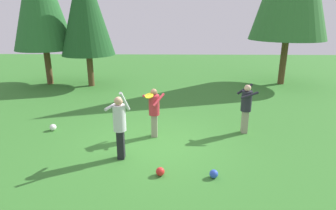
{
  "coord_description": "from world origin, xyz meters",
  "views": [
    {
      "loc": [
        0.61,
        -8.06,
        3.82
      ],
      "look_at": [
        0.43,
        0.58,
        1.05
      ],
      "focal_mm": 30.58,
      "sensor_mm": 36.0,
      "label": 1
    }
  ],
  "objects_px": {
    "ball_blue": "(214,174)",
    "ball_red": "(160,172)",
    "frisbee": "(149,96)",
    "person_thrower": "(120,122)",
    "person_catcher": "(154,109)",
    "ball_white": "(53,127)",
    "tree_left": "(85,6)",
    "person_bystander": "(246,105)"
  },
  "relations": [
    {
      "from": "ball_red",
      "to": "tree_left",
      "type": "height_order",
      "value": "tree_left"
    },
    {
      "from": "person_bystander",
      "to": "frisbee",
      "type": "relative_size",
      "value": 4.65
    },
    {
      "from": "frisbee",
      "to": "tree_left",
      "type": "bearing_deg",
      "value": 118.77
    },
    {
      "from": "person_thrower",
      "to": "ball_blue",
      "type": "distance_m",
      "value": 2.77
    },
    {
      "from": "ball_red",
      "to": "ball_white",
      "type": "bearing_deg",
      "value": 143.86
    },
    {
      "from": "person_catcher",
      "to": "ball_red",
      "type": "distance_m",
      "value": 2.53
    },
    {
      "from": "person_thrower",
      "to": "person_catcher",
      "type": "height_order",
      "value": "person_thrower"
    },
    {
      "from": "frisbee",
      "to": "tree_left",
      "type": "distance_m",
      "value": 8.38
    },
    {
      "from": "person_catcher",
      "to": "ball_white",
      "type": "distance_m",
      "value": 3.62
    },
    {
      "from": "person_catcher",
      "to": "frisbee",
      "type": "height_order",
      "value": "person_catcher"
    },
    {
      "from": "ball_blue",
      "to": "ball_red",
      "type": "xyz_separation_m",
      "value": [
        -1.31,
        0.07,
        0.0
      ]
    },
    {
      "from": "ball_white",
      "to": "person_bystander",
      "type": "bearing_deg",
      "value": -0.27
    },
    {
      "from": "frisbee",
      "to": "ball_blue",
      "type": "height_order",
      "value": "frisbee"
    },
    {
      "from": "ball_white",
      "to": "ball_blue",
      "type": "distance_m",
      "value": 5.85
    },
    {
      "from": "frisbee",
      "to": "ball_blue",
      "type": "bearing_deg",
      "value": -52.69
    },
    {
      "from": "person_catcher",
      "to": "tree_left",
      "type": "bearing_deg",
      "value": -109.43
    },
    {
      "from": "person_catcher",
      "to": "frisbee",
      "type": "distance_m",
      "value": 0.52
    },
    {
      "from": "person_thrower",
      "to": "frisbee",
      "type": "height_order",
      "value": "person_thrower"
    },
    {
      "from": "person_catcher",
      "to": "tree_left",
      "type": "height_order",
      "value": "tree_left"
    },
    {
      "from": "frisbee",
      "to": "tree_left",
      "type": "xyz_separation_m",
      "value": [
        -3.81,
        6.94,
        2.75
      ]
    },
    {
      "from": "person_bystander",
      "to": "ball_red",
      "type": "relative_size",
      "value": 7.59
    },
    {
      "from": "person_bystander",
      "to": "frisbee",
      "type": "xyz_separation_m",
      "value": [
        -3.12,
        -0.53,
        0.44
      ]
    },
    {
      "from": "person_bystander",
      "to": "person_thrower",
      "type": "bearing_deg",
      "value": 16.5
    },
    {
      "from": "person_catcher",
      "to": "ball_blue",
      "type": "xyz_separation_m",
      "value": [
        1.61,
        -2.45,
        -0.84
      ]
    },
    {
      "from": "person_bystander",
      "to": "tree_left",
      "type": "height_order",
      "value": "tree_left"
    },
    {
      "from": "person_catcher",
      "to": "ball_blue",
      "type": "bearing_deg",
      "value": 73.64
    },
    {
      "from": "person_bystander",
      "to": "frisbee",
      "type": "bearing_deg",
      "value": -0.0
    },
    {
      "from": "tree_left",
      "to": "frisbee",
      "type": "bearing_deg",
      "value": -61.23
    },
    {
      "from": "ball_white",
      "to": "ball_red",
      "type": "xyz_separation_m",
      "value": [
        3.8,
        -2.77,
        -0.0
      ]
    },
    {
      "from": "ball_blue",
      "to": "person_catcher",
      "type": "bearing_deg",
      "value": 123.28
    },
    {
      "from": "person_thrower",
      "to": "ball_red",
      "type": "distance_m",
      "value": 1.71
    },
    {
      "from": "person_thrower",
      "to": "ball_white",
      "type": "relative_size",
      "value": 8.64
    },
    {
      "from": "ball_blue",
      "to": "ball_red",
      "type": "height_order",
      "value": "ball_red"
    },
    {
      "from": "frisbee",
      "to": "tree_left",
      "type": "height_order",
      "value": "tree_left"
    },
    {
      "from": "ball_blue",
      "to": "ball_red",
      "type": "bearing_deg",
      "value": 176.78
    },
    {
      "from": "ball_red",
      "to": "person_thrower",
      "type": "bearing_deg",
      "value": 141.84
    },
    {
      "from": "ball_blue",
      "to": "tree_left",
      "type": "distance_m",
      "value": 11.51
    },
    {
      "from": "person_catcher",
      "to": "ball_blue",
      "type": "distance_m",
      "value": 3.04
    },
    {
      "from": "person_thrower",
      "to": "tree_left",
      "type": "height_order",
      "value": "tree_left"
    },
    {
      "from": "frisbee",
      "to": "ball_white",
      "type": "xyz_separation_m",
      "value": [
        -3.36,
        0.56,
        -1.31
      ]
    },
    {
      "from": "person_thrower",
      "to": "tree_left",
      "type": "distance_m",
      "value": 9.38
    },
    {
      "from": "person_catcher",
      "to": "ball_blue",
      "type": "relative_size",
      "value": 7.55
    }
  ]
}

